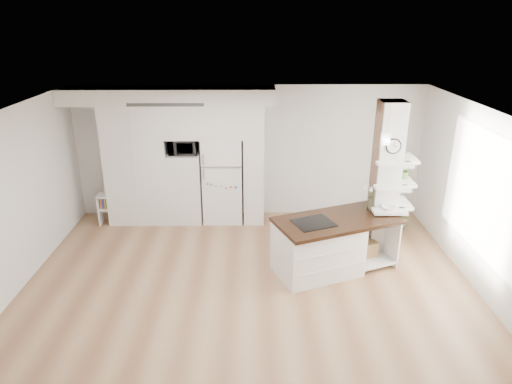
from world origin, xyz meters
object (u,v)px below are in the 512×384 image
(kitchen_island, at_px, (324,245))
(floor_plant_a, at_px, (380,235))
(bookshelf, at_px, (114,210))
(refrigerator, at_px, (223,179))

(kitchen_island, xyz_separation_m, floor_plant_a, (1.14, 0.79, -0.22))
(kitchen_island, distance_m, bookshelf, 4.39)
(kitchen_island, bearing_deg, floor_plant_a, 13.04)
(refrigerator, relative_size, bookshelf, 2.82)
(floor_plant_a, bearing_deg, kitchen_island, -145.25)
(kitchen_island, relative_size, floor_plant_a, 4.48)
(bookshelf, xyz_separation_m, floor_plant_a, (5.09, -1.10, -0.03))
(kitchen_island, distance_m, floor_plant_a, 1.40)
(refrigerator, xyz_separation_m, kitchen_island, (1.76, -2.07, -0.40))
(kitchen_island, relative_size, bookshelf, 3.56)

